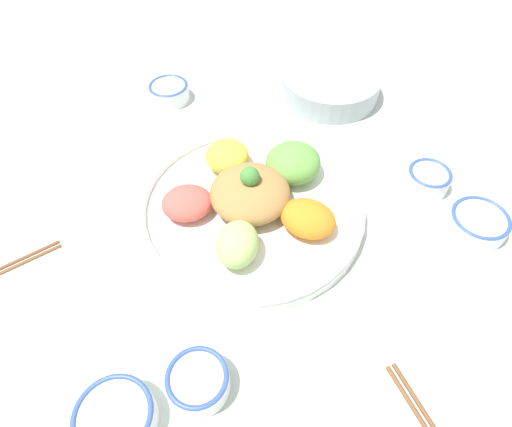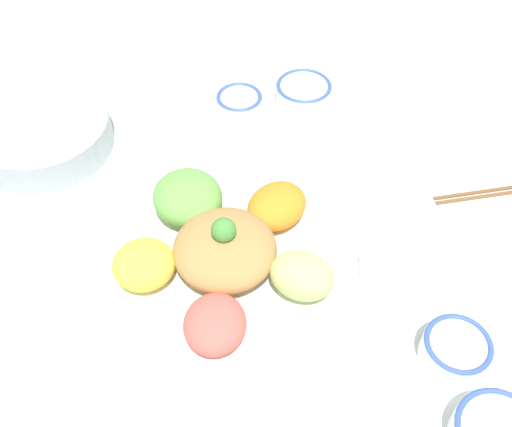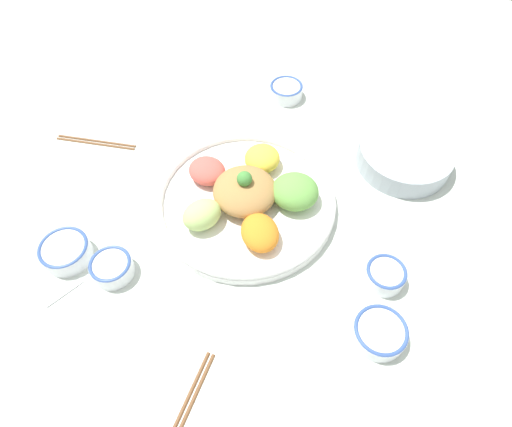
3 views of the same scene
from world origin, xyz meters
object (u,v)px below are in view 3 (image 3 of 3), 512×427
side_serving_bowl (405,155)px  serving_spoon_extra (395,227)px  chopsticks_pair_far (96,142)px  rice_bowl_blue (380,332)px  sauce_bowl_far (112,267)px  rice_bowl_plain (385,275)px  serving_spoon_main (48,304)px  sauce_bowl_dark (66,251)px  salad_platter (247,197)px  chopsticks_pair_near (180,422)px  sauce_bowl_red (286,90)px

side_serving_bowl → serving_spoon_extra: 0.20m
chopsticks_pair_far → rice_bowl_blue: bearing=-27.8°
sauce_bowl_far → chopsticks_pair_far: 0.40m
rice_bowl_plain → serving_spoon_main: bearing=33.3°
serving_spoon_extra → serving_spoon_main: bearing=70.8°
rice_bowl_plain → sauce_bowl_dark: bearing=24.0°
salad_platter → chopsticks_pair_near: (-0.13, 0.45, -0.02)m
salad_platter → sauce_bowl_dark: size_ratio=4.02×
sauce_bowl_dark → serving_spoon_extra: size_ratio=0.85×
chopsticks_pair_near → sauce_bowl_far: bearing=-128.3°
sauce_bowl_red → chopsticks_pair_far: sauce_bowl_red is taller
sauce_bowl_far → side_serving_bowl: 0.72m
rice_bowl_blue → sauce_bowl_red: bearing=-49.4°
sauce_bowl_dark → chopsticks_pair_far: bearing=-58.5°
chopsticks_pair_near → chopsticks_pair_far: (0.57, -0.44, -0.00)m
rice_bowl_plain → serving_spoon_extra: bearing=-82.6°
sauce_bowl_far → side_serving_bowl: side_serving_bowl is taller
rice_bowl_blue → rice_bowl_plain: 0.12m
serving_spoon_main → rice_bowl_plain: bearing=-39.0°
sauce_bowl_dark → rice_bowl_plain: bearing=-156.0°
sauce_bowl_red → sauce_bowl_far: size_ratio=1.07×
chopsticks_pair_near → chopsticks_pair_far: bearing=-135.1°
rice_bowl_blue → chopsticks_pair_far: bearing=-9.7°
salad_platter → serving_spoon_extra: 0.34m
sauce_bowl_red → rice_bowl_blue: 0.71m
sauce_bowl_red → sauce_bowl_dark: (0.17, 0.69, 0.00)m
sauce_bowl_red → chopsticks_pair_near: 0.87m
rice_bowl_blue → serving_spoon_extra: size_ratio=0.83×
side_serving_bowl → serving_spoon_main: size_ratio=1.86×
salad_platter → serving_spoon_extra: bearing=-162.1°
sauce_bowl_far → serving_spoon_extra: bearing=-140.7°
salad_platter → serving_spoon_main: bearing=60.9°
side_serving_bowl → rice_bowl_blue: bearing=102.0°
sauce_bowl_far → serving_spoon_main: 0.14m
sauce_bowl_dark → side_serving_bowl: size_ratio=0.45×
sauce_bowl_red → chopsticks_pair_near: size_ratio=0.37×
salad_platter → rice_bowl_blue: salad_platter is taller
salad_platter → side_serving_bowl: (-0.27, -0.30, 0.00)m
salad_platter → rice_bowl_plain: (-0.34, 0.03, -0.01)m
sauce_bowl_red → serving_spoon_main: size_ratio=0.75×
salad_platter → chopsticks_pair_near: salad_platter is taller
side_serving_bowl → chopsticks_pair_near: bearing=78.9°
sauce_bowl_dark → side_serving_bowl: bearing=-131.9°
serving_spoon_extra → side_serving_bowl: bearing=-48.4°
rice_bowl_plain → chopsticks_pair_far: bearing=-1.5°
salad_platter → sauce_bowl_red: 0.40m
sauce_bowl_red → sauce_bowl_dark: size_ratio=0.89×
sauce_bowl_dark → serving_spoon_extra: 0.71m
sauce_bowl_dark → salad_platter: bearing=-131.2°
side_serving_bowl → salad_platter: bearing=47.3°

